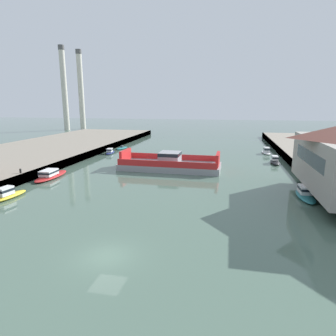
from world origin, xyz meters
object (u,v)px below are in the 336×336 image
Objects in this scene: moored_boat_mid_left at (122,148)px; moored_boat_mid_right at (266,151)px; smokestack_distant_a at (64,86)px; moored_boat_far_right at (50,175)px; moored_boat_near_left at (110,152)px; chain_ferry at (170,164)px; moored_boat_near_right at (305,194)px; smokestack_distant_b at (81,88)px; moored_boat_upstream_a at (7,194)px; moored_boat_far_left at (275,161)px.

moored_boat_mid_right is (36.65, 0.14, 0.38)m from moored_boat_mid_left.
moored_boat_far_right is at bearing -60.97° from smokestack_distant_a.
moored_boat_near_left is 0.64× the size of moored_boat_far_right.
chain_ferry reaches higher than moored_boat_near_left.
moored_boat_mid_right is 48.64m from moored_boat_far_right.
smokestack_distant_b is at bearing 131.44° from moored_boat_near_right.
smokestack_distant_a reaches higher than moored_boat_mid_right.
moored_boat_mid_right reaches higher than moored_boat_near_left.
moored_boat_upstream_a reaches higher than moored_boat_mid_right.
smokestack_distant_a is (-61.46, 68.61, 18.07)m from chain_ferry.
moored_boat_far_left is at bearing 39.61° from moored_boat_upstream_a.
moored_boat_near_right is at bearing -88.50° from moored_boat_mid_right.
moored_boat_mid_right is 11.91m from moored_boat_far_left.
moored_boat_mid_right is 0.66× the size of moored_boat_far_right.
moored_boat_near_right is 1.16× the size of moored_boat_far_left.
moored_boat_near_right is 1.10× the size of moored_boat_upstream_a.
moored_boat_upstream_a reaches higher than moored_boat_far_left.
moored_boat_near_right is (20.22, -12.59, -0.45)m from chain_ferry.
smokestack_distant_a is at bearing -129.20° from smokestack_distant_b.
moored_boat_near_right is at bearing -41.97° from moored_boat_mid_left.
moored_boat_far_right is 0.24× the size of smokestack_distant_b.
moored_boat_far_right is at bearing 176.42° from moored_boat_near_right.
moored_boat_far_right is 94.98m from smokestack_distant_b.
moored_boat_far_right is at bearing -139.60° from moored_boat_mid_right.
moored_boat_mid_right is 95.43m from smokestack_distant_a.
moored_boat_mid_left is 0.96× the size of moored_boat_upstream_a.
moored_boat_mid_left is at bearing 129.28° from chain_ferry.
moored_boat_near_right reaches higher than moored_boat_near_left.
moored_boat_far_left reaches higher than moored_boat_near_left.
moored_boat_mid_right is at bearing 91.50° from moored_boat_near_right.
moored_boat_near_right is 0.17× the size of smokestack_distant_a.
moored_boat_near_left is 0.15× the size of smokestack_distant_b.
chain_ferry is at bearing 148.09° from moored_boat_near_right.
moored_boat_near_left is 72.85m from smokestack_distant_a.
moored_boat_mid_right is at bearing -34.99° from smokestack_distant_b.
smokestack_distant_b is (-76.28, 65.10, 18.07)m from moored_boat_far_left.
moored_boat_near_right is at bearing -88.44° from moored_boat_far_left.
moored_boat_far_left is (36.94, -11.77, 0.34)m from moored_boat_mid_left.
chain_ferry is 0.52× the size of smokestack_distant_b.
moored_boat_far_left is (0.29, -11.91, -0.04)m from moored_boat_mid_right.
smokestack_distant_a is (-81.08, 59.21, 18.52)m from moored_boat_far_left.
moored_boat_near_right is at bearing -44.83° from smokestack_distant_a.
smokestack_distant_a is at bearing 131.85° from chain_ferry.
smokestack_distant_b is (-38.95, 84.72, 18.11)m from moored_boat_far_right.
moored_boat_far_right is 10.56m from moored_boat_upstream_a.
moored_boat_far_right is at bearing -152.28° from moored_boat_far_left.
moored_boat_mid_right is at bearing 11.86° from moored_boat_near_left.
chain_ferry is 93.87m from smokestack_distant_a.
moored_boat_near_left is 1.00× the size of moored_boat_far_left.
chain_ferry reaches higher than moored_boat_near_right.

